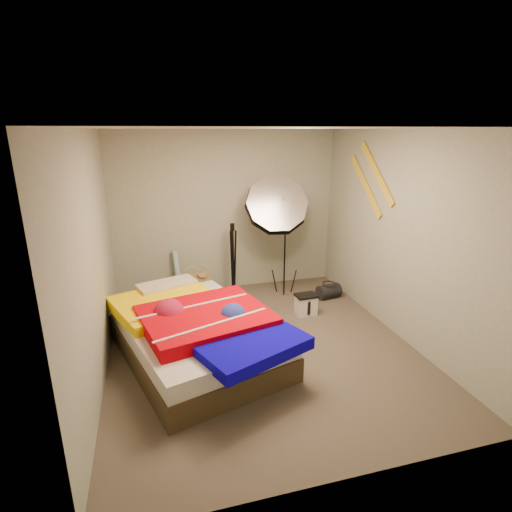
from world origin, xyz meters
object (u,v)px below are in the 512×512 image
object	(u,v)px
tote_bag	(197,286)
camera_tripod	(233,255)
bed	(197,332)
photo_umbrella	(276,207)
wrapping_roll	(177,273)
camera_case	(306,305)
duffel_bag	(329,291)

from	to	relation	value
tote_bag	camera_tripod	xyz separation A→B (m)	(0.58, -0.00, 0.46)
bed	photo_umbrella	world-z (taller)	photo_umbrella
wrapping_roll	camera_case	bearing A→B (deg)	-35.23
wrapping_roll	photo_umbrella	world-z (taller)	photo_umbrella
tote_bag	wrapping_roll	world-z (taller)	wrapping_roll
bed	camera_tripod	distance (m)	1.86
camera_case	duffel_bag	size ratio (longest dim) A/B	0.78
wrapping_roll	photo_umbrella	bearing A→B (deg)	-16.32
wrapping_roll	photo_umbrella	size ratio (longest dim) A/B	0.36
tote_bag	wrapping_roll	size ratio (longest dim) A/B	0.56
camera_case	photo_umbrella	xyz separation A→B (m)	(-0.21, 0.75, 1.27)
camera_tripod	photo_umbrella	bearing A→B (deg)	-18.57
tote_bag	wrapping_roll	bearing A→B (deg)	133.44
bed	camera_tripod	xyz separation A→B (m)	(0.78, 1.65, 0.35)
camera_case	photo_umbrella	bearing A→B (deg)	102.45
camera_tripod	tote_bag	bearing A→B (deg)	179.79
camera_case	duffel_bag	xyz separation A→B (m)	(0.56, 0.45, -0.03)
duffel_bag	bed	distance (m)	2.46
tote_bag	photo_umbrella	world-z (taller)	photo_umbrella
wrapping_roll	photo_umbrella	xyz separation A→B (m)	(1.46, -0.43, 1.05)
tote_bag	camera_tripod	size ratio (longest dim) A/B	0.35
wrapping_roll	duffel_bag	world-z (taller)	wrapping_roll
wrapping_roll	camera_case	xyz separation A→B (m)	(1.67, -1.18, -0.22)
tote_bag	camera_case	world-z (taller)	tote_bag
bed	camera_case	bearing A→B (deg)	23.34
camera_case	camera_tripod	bearing A→B (deg)	127.50
duffel_bag	photo_umbrella	bearing A→B (deg)	148.11
camera_case	camera_tripod	size ratio (longest dim) A/B	0.24
camera_case	duffel_bag	world-z (taller)	camera_case
duffel_bag	tote_bag	bearing A→B (deg)	154.83
tote_bag	bed	distance (m)	1.67
photo_umbrella	camera_tripod	size ratio (longest dim) A/B	1.71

